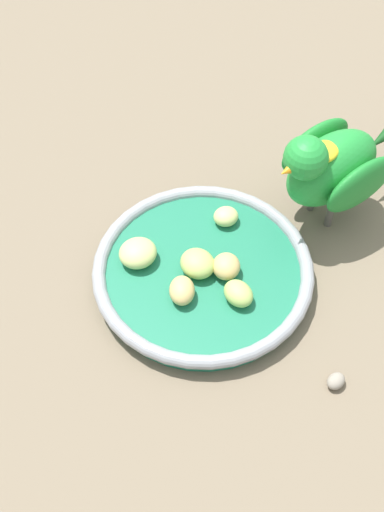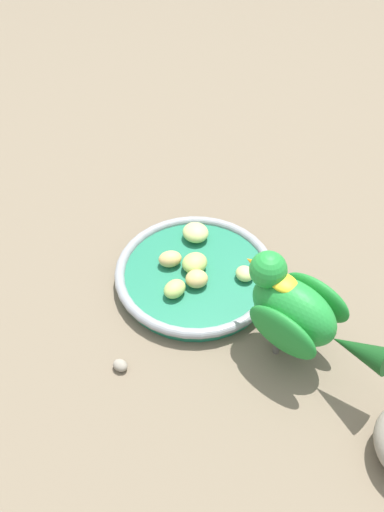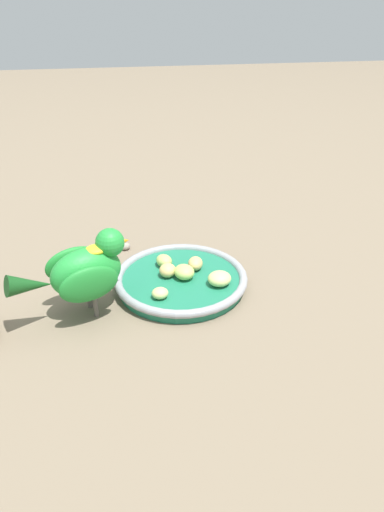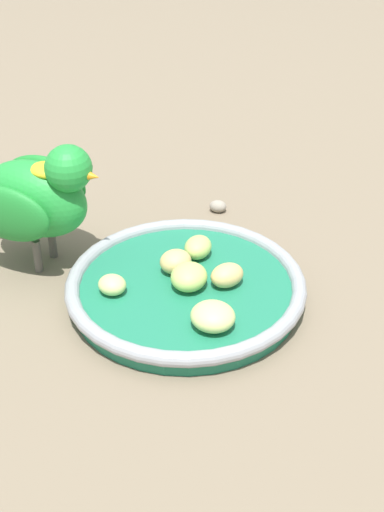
{
  "view_description": "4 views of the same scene",
  "coord_description": "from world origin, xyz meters",
  "px_view_note": "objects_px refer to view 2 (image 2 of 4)",
  "views": [
    {
      "loc": [
        0.44,
        -0.1,
        0.64
      ],
      "look_at": [
        0.01,
        0.02,
        0.05
      ],
      "focal_mm": 54.08,
      "sensor_mm": 36.0,
      "label": 1
    },
    {
      "loc": [
        0.23,
        0.46,
        0.55
      ],
      "look_at": [
        0.02,
        0.03,
        0.05
      ],
      "focal_mm": 37.22,
      "sensor_mm": 36.0,
      "label": 2
    },
    {
      "loc": [
        -0.74,
        0.11,
        0.49
      ],
      "look_at": [
        0.0,
        0.01,
        0.06
      ],
      "focal_mm": 37.77,
      "sensor_mm": 36.0,
      "label": 3
    },
    {
      "loc": [
        -0.39,
        -0.36,
        0.42
      ],
      "look_at": [
        0.03,
        0.03,
        0.04
      ],
      "focal_mm": 52.56,
      "sensor_mm": 36.0,
      "label": 4
    }
  ],
  "objects_px": {
    "apple_piece_2": "(195,263)",
    "apple_piece_1": "(170,259)",
    "apple_piece_5": "(245,274)",
    "pebble_0": "(120,365)",
    "apple_piece_0": "(196,233)",
    "parrot": "(297,310)",
    "apple_piece_3": "(175,289)",
    "apple_piece_4": "(197,279)",
    "feeding_bowl": "(195,274)"
  },
  "relations": [
    {
      "from": "apple_piece_2",
      "to": "apple_piece_1",
      "type": "bearing_deg",
      "value": -40.51
    },
    {
      "from": "apple_piece_2",
      "to": "apple_piece_5",
      "type": "xyz_separation_m",
      "value": [
        -0.05,
        0.04,
        -0.0
      ]
    },
    {
      "from": "pebble_0",
      "to": "apple_piece_0",
      "type": "bearing_deg",
      "value": -139.57
    },
    {
      "from": "apple_piece_1",
      "to": "parrot",
      "type": "xyz_separation_m",
      "value": [
        -0.08,
        0.18,
        0.05
      ]
    },
    {
      "from": "apple_piece_2",
      "to": "apple_piece_3",
      "type": "relative_size",
      "value": 1.13
    },
    {
      "from": "apple_piece_3",
      "to": "apple_piece_4",
      "type": "bearing_deg",
      "value": -175.64
    },
    {
      "from": "apple_piece_2",
      "to": "apple_piece_3",
      "type": "xyz_separation_m",
      "value": [
        0.04,
        0.03,
        -0.0
      ]
    },
    {
      "from": "apple_piece_2",
      "to": "apple_piece_4",
      "type": "distance_m",
      "value": 0.03
    },
    {
      "from": "apple_piece_1",
      "to": "apple_piece_3",
      "type": "height_order",
      "value": "same"
    },
    {
      "from": "apple_piece_5",
      "to": "parrot",
      "type": "xyz_separation_m",
      "value": [
        0.0,
        0.11,
        0.05
      ]
    },
    {
      "from": "apple_piece_0",
      "to": "apple_piece_2",
      "type": "height_order",
      "value": "same"
    },
    {
      "from": "apple_piece_1",
      "to": "apple_piece_5",
      "type": "relative_size",
      "value": 1.23
    },
    {
      "from": "apple_piece_2",
      "to": "parrot",
      "type": "bearing_deg",
      "value": 108.55
    },
    {
      "from": "feeding_bowl",
      "to": "parrot",
      "type": "height_order",
      "value": "parrot"
    },
    {
      "from": "feeding_bowl",
      "to": "apple_piece_1",
      "type": "xyz_separation_m",
      "value": [
        0.03,
        -0.03,
        0.02
      ]
    },
    {
      "from": "feeding_bowl",
      "to": "apple_piece_2",
      "type": "height_order",
      "value": "apple_piece_2"
    },
    {
      "from": "feeding_bowl",
      "to": "parrot",
      "type": "relative_size",
      "value": 1.19
    },
    {
      "from": "apple_piece_4",
      "to": "pebble_0",
      "type": "relative_size",
      "value": 1.61
    },
    {
      "from": "feeding_bowl",
      "to": "apple_piece_5",
      "type": "relative_size",
      "value": 8.47
    },
    {
      "from": "apple_piece_3",
      "to": "parrot",
      "type": "distance_m",
      "value": 0.17
    },
    {
      "from": "apple_piece_5",
      "to": "feeding_bowl",
      "type": "bearing_deg",
      "value": -35.68
    },
    {
      "from": "apple_piece_0",
      "to": "apple_piece_2",
      "type": "bearing_deg",
      "value": 62.79
    },
    {
      "from": "apple_piece_2",
      "to": "apple_piece_3",
      "type": "bearing_deg",
      "value": 33.89
    },
    {
      "from": "apple_piece_0",
      "to": "apple_piece_5",
      "type": "height_order",
      "value": "apple_piece_0"
    },
    {
      "from": "parrot",
      "to": "pebble_0",
      "type": "xyz_separation_m",
      "value": [
        0.2,
        -0.06,
        -0.07
      ]
    },
    {
      "from": "feeding_bowl",
      "to": "apple_piece_2",
      "type": "distance_m",
      "value": 0.02
    },
    {
      "from": "apple_piece_1",
      "to": "apple_piece_5",
      "type": "bearing_deg",
      "value": 139.86
    },
    {
      "from": "feeding_bowl",
      "to": "apple_piece_0",
      "type": "relative_size",
      "value": 5.75
    },
    {
      "from": "feeding_bowl",
      "to": "pebble_0",
      "type": "xyz_separation_m",
      "value": [
        0.14,
        0.09,
        -0.01
      ]
    },
    {
      "from": "apple_piece_3",
      "to": "apple_piece_5",
      "type": "height_order",
      "value": "apple_piece_3"
    },
    {
      "from": "parrot",
      "to": "apple_piece_5",
      "type": "bearing_deg",
      "value": -22.03
    },
    {
      "from": "apple_piece_1",
      "to": "apple_piece_5",
      "type": "height_order",
      "value": "apple_piece_1"
    },
    {
      "from": "parrot",
      "to": "pebble_0",
      "type": "bearing_deg",
      "value": 50.35
    },
    {
      "from": "feeding_bowl",
      "to": "apple_piece_5",
      "type": "xyz_separation_m",
      "value": [
        -0.05,
        0.04,
        0.01
      ]
    },
    {
      "from": "apple_piece_0",
      "to": "pebble_0",
      "type": "xyz_separation_m",
      "value": [
        0.17,
        0.15,
        -0.02
      ]
    },
    {
      "from": "apple_piece_0",
      "to": "apple_piece_2",
      "type": "relative_size",
      "value": 1.06
    },
    {
      "from": "feeding_bowl",
      "to": "apple_piece_2",
      "type": "relative_size",
      "value": 6.1
    },
    {
      "from": "apple_piece_5",
      "to": "apple_piece_1",
      "type": "bearing_deg",
      "value": -40.14
    },
    {
      "from": "apple_piece_3",
      "to": "apple_piece_2",
      "type": "bearing_deg",
      "value": -146.11
    },
    {
      "from": "feeding_bowl",
      "to": "apple_piece_5",
      "type": "distance_m",
      "value": 0.07
    },
    {
      "from": "apple_piece_3",
      "to": "apple_piece_0",
      "type": "bearing_deg",
      "value": -130.54
    },
    {
      "from": "apple_piece_5",
      "to": "apple_piece_3",
      "type": "bearing_deg",
      "value": -9.09
    },
    {
      "from": "apple_piece_4",
      "to": "pebble_0",
      "type": "bearing_deg",
      "value": 26.25
    },
    {
      "from": "apple_piece_3",
      "to": "pebble_0",
      "type": "distance_m",
      "value": 0.12
    },
    {
      "from": "feeding_bowl",
      "to": "apple_piece_3",
      "type": "relative_size",
      "value": 6.91
    },
    {
      "from": "apple_piece_3",
      "to": "pebble_0",
      "type": "height_order",
      "value": "apple_piece_3"
    },
    {
      "from": "feeding_bowl",
      "to": "apple_piece_4",
      "type": "distance_m",
      "value": 0.03
    },
    {
      "from": "apple_piece_0",
      "to": "apple_piece_5",
      "type": "bearing_deg",
      "value": 104.42
    },
    {
      "from": "apple_piece_4",
      "to": "apple_piece_5",
      "type": "height_order",
      "value": "apple_piece_4"
    },
    {
      "from": "feeding_bowl",
      "to": "apple_piece_3",
      "type": "xyz_separation_m",
      "value": [
        0.04,
        0.02,
        0.02
      ]
    }
  ]
}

